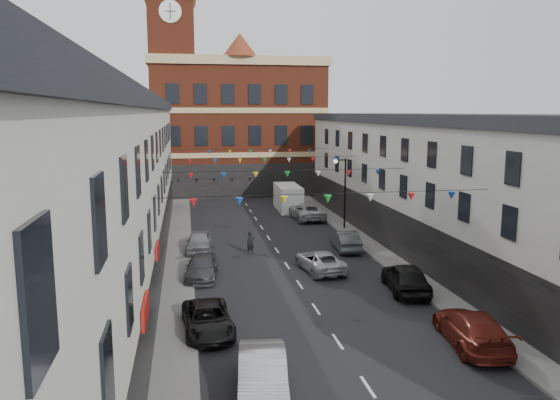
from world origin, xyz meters
TOP-DOWN VIEW (x-y plane):
  - ground at (0.00, 0.00)m, footprint 160.00×160.00m
  - pavement_left at (-6.90, 2.00)m, footprint 1.80×64.00m
  - pavement_right at (6.90, 2.00)m, footprint 1.80×64.00m
  - terrace_left at (-11.78, 1.00)m, footprint 8.40×56.00m
  - terrace_right at (11.78, 1.00)m, footprint 8.40×56.00m
  - civic_building at (0.00, 37.95)m, footprint 20.60×13.30m
  - clock_tower at (-7.50, 35.00)m, footprint 5.60×5.60m
  - distant_hill at (-4.00, 62.00)m, footprint 40.00×14.00m
  - street_lamp at (6.55, 14.00)m, footprint 1.10×0.36m
  - car_left_b at (-3.85, -12.04)m, footprint 2.19×4.93m
  - car_left_c at (-5.50, -6.05)m, footprint 2.40×4.70m
  - car_left_d at (-5.50, 2.32)m, footprint 2.36×4.69m
  - car_left_e at (-5.50, 8.55)m, footprint 2.14×4.49m
  - car_right_c at (5.50, -9.34)m, footprint 2.80×5.43m
  - car_right_d at (5.50, -2.23)m, footprint 2.54×4.99m
  - car_right_e at (4.89, 7.29)m, footprint 1.83×4.45m
  - car_right_f at (4.62, 18.82)m, footprint 2.71×5.58m
  - moving_car at (1.80, 2.47)m, footprint 2.71×4.90m
  - white_van at (3.80, 23.84)m, footprint 2.32×5.78m
  - pedestrian at (-1.99, 7.24)m, footprint 0.69×0.57m

SIDE VIEW (x-z plane):
  - ground at x=0.00m, z-range 0.00..0.00m
  - pavement_left at x=-6.90m, z-range 0.00..0.15m
  - pavement_right at x=6.90m, z-range 0.00..0.15m
  - car_left_c at x=-5.50m, z-range 0.00..1.27m
  - moving_car at x=1.80m, z-range 0.00..1.30m
  - car_left_d at x=-5.50m, z-range 0.00..1.31m
  - car_right_e at x=4.89m, z-range 0.00..1.43m
  - car_left_e at x=-5.50m, z-range 0.00..1.48m
  - car_right_c at x=5.50m, z-range 0.00..1.51m
  - car_right_f at x=4.62m, z-range 0.00..1.53m
  - car_left_b at x=-3.85m, z-range 0.00..1.57m
  - pedestrian at x=-1.99m, z-range 0.00..1.61m
  - car_right_d at x=5.50m, z-range 0.00..1.63m
  - white_van at x=3.80m, z-range 0.00..2.54m
  - street_lamp at x=6.55m, z-range 0.90..6.90m
  - terrace_right at x=11.78m, z-range 0.00..9.70m
  - distant_hill at x=-4.00m, z-range 0.00..10.00m
  - terrace_left at x=-11.78m, z-range 0.00..10.70m
  - civic_building at x=0.00m, z-range -1.11..17.39m
  - clock_tower at x=-7.50m, z-range -0.07..29.93m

